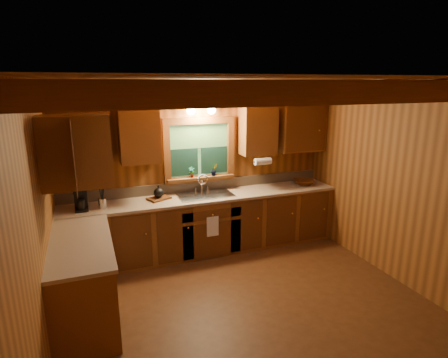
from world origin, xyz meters
TOP-DOWN VIEW (x-y plane):
  - room at (0.00, 0.00)m, footprint 4.20×4.20m
  - ceiling_beams at (0.00, 0.00)m, footprint 4.20×2.54m
  - base_cabinets at (-0.49, 1.28)m, footprint 4.20×2.22m
  - countertop at (-0.48, 1.29)m, footprint 4.20×2.24m
  - backsplash at (0.00, 1.89)m, footprint 4.20×0.02m
  - dishwasher_panel at (-1.47, 0.68)m, footprint 0.02×0.60m
  - upper_cabinets at (-0.56, 1.42)m, footprint 4.19×1.77m
  - window at (0.00, 1.87)m, footprint 1.12×0.08m
  - window_sill at (0.00, 1.82)m, footprint 1.06×0.14m
  - wall_sconce at (0.00, 1.75)m, footprint 0.45×0.21m
  - paper_towel_roll at (0.92, 1.53)m, footprint 0.27×0.11m
  - dish_towel at (0.00, 1.26)m, footprint 0.18×0.01m
  - sink at (0.00, 1.60)m, footprint 0.82×0.48m
  - coffee_maker at (-1.76, 1.56)m, footprint 0.17×0.21m
  - utensil_crock at (-1.49, 1.54)m, footprint 0.11×0.11m
  - cutting_board at (-0.70, 1.65)m, footprint 0.37×0.33m
  - teakettle at (-0.70, 1.65)m, footprint 0.14×0.14m
  - wicker_basket at (1.73, 1.59)m, footprint 0.44×0.44m
  - potted_plant_left at (-0.14, 1.81)m, footprint 0.10×0.08m
  - potted_plant_right at (0.21, 1.80)m, footprint 0.12×0.10m

SIDE VIEW (x-z plane):
  - base_cabinets at x=-0.49m, z-range 0.00..0.86m
  - dishwasher_panel at x=-1.47m, z-range 0.03..0.83m
  - dish_towel at x=0.00m, z-range 0.37..0.67m
  - sink at x=0.00m, z-range 0.64..1.07m
  - countertop at x=-0.48m, z-range 0.86..0.90m
  - cutting_board at x=-0.70m, z-range 0.90..0.93m
  - wicker_basket at x=1.73m, z-range 0.90..0.98m
  - utensil_crock at x=-1.49m, z-range 0.82..1.13m
  - backsplash at x=0.00m, z-range 0.90..1.06m
  - teakettle at x=-0.70m, z-range 0.91..1.09m
  - coffee_maker at x=-1.76m, z-range 0.90..1.20m
  - window_sill at x=0.00m, z-range 1.10..1.14m
  - potted_plant_left at x=-0.14m, z-range 1.14..1.31m
  - potted_plant_right at x=0.21m, z-range 1.14..1.33m
  - room at x=0.00m, z-range -0.80..3.40m
  - paper_towel_roll at x=0.92m, z-range 1.31..1.42m
  - window at x=0.00m, z-range 1.03..2.03m
  - upper_cabinets at x=-0.56m, z-range 1.45..2.23m
  - wall_sconce at x=0.00m, z-range 2.08..2.25m
  - ceiling_beams at x=0.00m, z-range 2.40..2.58m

